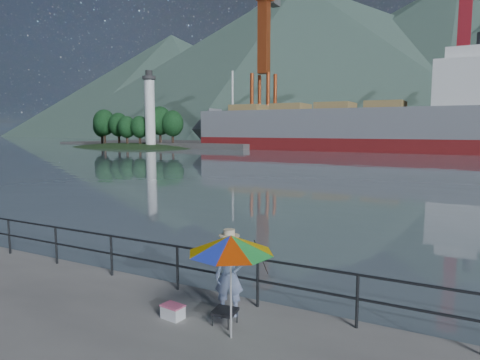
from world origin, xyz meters
name	(u,v)px	position (x,y,z in m)	size (l,w,h in m)	color
harbor_water	(441,141)	(0.00, 130.00, 0.00)	(500.00, 280.00, 0.00)	slate
guardrail	(143,261)	(0.00, 1.70, 0.52)	(22.00, 0.06, 1.03)	#2D3033
lighthouse_islet	(131,145)	(-54.97, 61.99, 0.26)	(48.00, 26.40, 19.20)	#263F1E
fisherman	(229,276)	(2.68, 1.09, 0.78)	(0.57, 0.37, 1.56)	#325292
beach_umbrella	(231,244)	(3.16, 0.30, 1.67)	(1.76, 1.76, 1.83)	white
folding_stool	(225,317)	(2.81, 0.69, 0.15)	(0.47, 0.47, 0.28)	black
cooler_bag	(173,312)	(1.80, 0.45, 0.12)	(0.41, 0.27, 0.24)	silver
fishing_rod	(261,300)	(2.92, 2.05, 0.00)	(0.02, 0.02, 2.21)	black
bulk_carrier	(361,126)	(-9.89, 69.80, 4.07)	(55.57, 9.62, 14.50)	maroon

